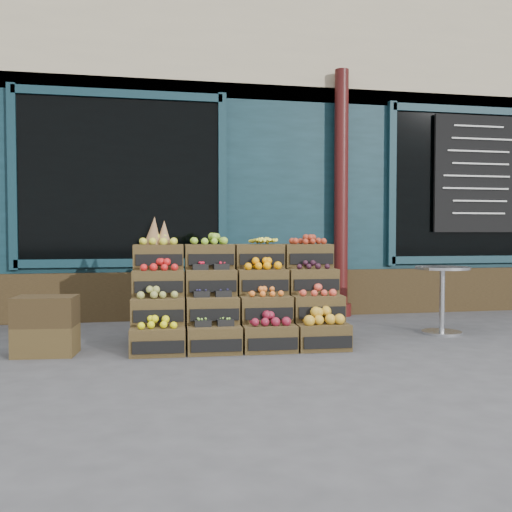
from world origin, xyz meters
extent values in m
plane|color=#3F3F42|center=(0.00, 0.00, 0.00)|extent=(60.00, 60.00, 0.00)
cube|color=#0E2931|center=(0.00, 5.20, 2.40)|extent=(12.00, 6.00, 4.80)
cube|color=#C1B28C|center=(0.00, 2.28, 3.80)|extent=(12.00, 0.18, 2.00)
cube|color=#0E2931|center=(0.00, 2.25, 1.50)|extent=(12.00, 0.12, 3.00)
cube|color=#312413|center=(0.00, 2.18, 0.30)|extent=(12.00, 0.18, 0.60)
cube|color=black|center=(-1.60, 2.18, 1.75)|extent=(2.40, 0.06, 2.00)
cube|color=black|center=(3.20, 2.18, 1.75)|extent=(2.40, 0.06, 2.00)
cylinder|color=#3C0F0E|center=(1.20, 2.05, 1.60)|extent=(0.18, 0.18, 3.20)
cube|color=black|center=(3.20, 2.10, 1.90)|extent=(1.30, 0.04, 1.60)
cube|color=#42331A|center=(-1.22, 0.09, 0.12)|extent=(0.50, 0.36, 0.24)
cube|color=black|center=(-1.23, -0.09, 0.10)|extent=(0.45, 0.04, 0.11)
cube|color=yellow|center=(-1.22, 0.09, 0.28)|extent=(0.40, 0.27, 0.08)
cube|color=#42331A|center=(-0.71, 0.07, 0.12)|extent=(0.50, 0.36, 0.24)
cube|color=black|center=(-0.72, -0.11, 0.10)|extent=(0.45, 0.04, 0.11)
cube|color=#78AD3D|center=(-0.71, 0.07, 0.26)|extent=(0.40, 0.27, 0.03)
cube|color=#42331A|center=(-0.21, 0.04, 0.12)|extent=(0.50, 0.36, 0.24)
cube|color=black|center=(-0.22, -0.14, 0.10)|extent=(0.45, 0.04, 0.11)
cube|color=maroon|center=(-0.21, 0.04, 0.29)|extent=(0.40, 0.27, 0.09)
cube|color=#42331A|center=(0.30, 0.02, 0.12)|extent=(0.50, 0.36, 0.24)
cube|color=black|center=(0.29, -0.16, 0.10)|extent=(0.45, 0.04, 0.11)
cube|color=gold|center=(0.30, 0.02, 0.30)|extent=(0.40, 0.27, 0.11)
cube|color=#42331A|center=(-1.21, 0.30, 0.36)|extent=(0.50, 0.36, 0.24)
cube|color=black|center=(-1.22, 0.12, 0.34)|extent=(0.45, 0.04, 0.11)
cube|color=olive|center=(-1.21, 0.30, 0.53)|extent=(0.40, 0.27, 0.08)
cube|color=#42331A|center=(-0.70, 0.27, 0.36)|extent=(0.50, 0.36, 0.24)
cube|color=black|center=(-0.71, 0.09, 0.34)|extent=(0.45, 0.04, 0.11)
cube|color=#1D1A3A|center=(-0.70, 0.27, 0.50)|extent=(0.40, 0.27, 0.03)
cube|color=#42331A|center=(-0.20, 0.25, 0.36)|extent=(0.50, 0.36, 0.24)
cube|color=black|center=(-0.21, 0.07, 0.34)|extent=(0.45, 0.04, 0.11)
cube|color=orange|center=(-0.20, 0.25, 0.52)|extent=(0.40, 0.27, 0.07)
cube|color=#42331A|center=(0.31, 0.23, 0.36)|extent=(0.50, 0.36, 0.24)
cube|color=black|center=(0.30, 0.05, 0.34)|extent=(0.45, 0.04, 0.11)
cube|color=#D24230|center=(0.31, 0.23, 0.53)|extent=(0.40, 0.27, 0.08)
cube|color=#42331A|center=(-1.20, 0.50, 0.61)|extent=(0.50, 0.36, 0.24)
cube|color=black|center=(-1.21, 0.32, 0.58)|extent=(0.45, 0.04, 0.11)
cube|color=red|center=(-1.20, 0.50, 0.77)|extent=(0.40, 0.27, 0.08)
cube|color=#42331A|center=(-0.69, 0.48, 0.61)|extent=(0.50, 0.36, 0.24)
cube|color=black|center=(-0.70, 0.30, 0.58)|extent=(0.45, 0.04, 0.11)
cube|color=#B71026|center=(-0.69, 0.48, 0.75)|extent=(0.40, 0.27, 0.03)
cube|color=#42331A|center=(-0.19, 0.46, 0.61)|extent=(0.50, 0.36, 0.24)
cube|color=black|center=(-0.20, 0.28, 0.58)|extent=(0.45, 0.04, 0.11)
cube|color=orange|center=(-0.19, 0.46, 0.77)|extent=(0.40, 0.27, 0.09)
cube|color=#42331A|center=(0.31, 0.43, 0.61)|extent=(0.50, 0.36, 0.24)
cube|color=black|center=(0.31, 0.25, 0.58)|extent=(0.45, 0.04, 0.11)
cube|color=black|center=(0.31, 0.43, 0.76)|extent=(0.40, 0.27, 0.06)
cube|color=#42331A|center=(-1.19, 0.71, 0.85)|extent=(0.50, 0.36, 0.24)
cube|color=black|center=(-1.20, 0.53, 0.83)|extent=(0.45, 0.04, 0.11)
cube|color=gold|center=(-1.19, 0.71, 1.01)|extent=(0.40, 0.27, 0.08)
cube|color=#42331A|center=(-0.68, 0.68, 0.85)|extent=(0.50, 0.36, 0.24)
cube|color=black|center=(-0.69, 0.51, 0.83)|extent=(0.45, 0.04, 0.11)
cube|color=#82B42D|center=(-0.68, 0.68, 1.01)|extent=(0.40, 0.27, 0.08)
cube|color=#42331A|center=(-0.18, 0.66, 0.85)|extent=(0.50, 0.36, 0.24)
cube|color=black|center=(-0.19, 0.48, 0.83)|extent=(0.45, 0.04, 0.11)
cube|color=yellow|center=(-0.18, 0.66, 1.01)|extent=(0.40, 0.27, 0.07)
cube|color=#42331A|center=(0.32, 0.64, 0.85)|extent=(0.50, 0.36, 0.24)
cube|color=black|center=(0.32, 0.46, 0.83)|extent=(0.45, 0.04, 0.11)
cube|color=#9C2F1A|center=(0.32, 0.64, 1.01)|extent=(0.40, 0.27, 0.07)
cube|color=#312413|center=(-0.45, 0.26, 0.12)|extent=(2.01, 0.43, 0.24)
cube|color=#312413|center=(-0.44, 0.47, 0.24)|extent=(2.01, 0.43, 0.49)
cube|color=#312413|center=(-0.43, 0.67, 0.36)|extent=(2.01, 0.43, 0.73)
cone|color=olive|center=(-1.24, 0.71, 1.11)|extent=(0.17, 0.17, 0.28)
cone|color=olive|center=(-1.13, 0.75, 1.09)|extent=(0.15, 0.15, 0.24)
cube|color=#42331A|center=(-2.19, 0.25, 0.13)|extent=(0.56, 0.42, 0.26)
cube|color=#312413|center=(-2.19, 0.25, 0.39)|extent=(0.56, 0.42, 0.26)
cylinder|color=silver|center=(1.81, 0.55, 0.01)|extent=(0.42, 0.42, 0.03)
cylinder|color=silver|center=(1.81, 0.55, 0.36)|extent=(0.06, 0.06, 0.69)
cylinder|color=silver|center=(1.81, 0.55, 0.71)|extent=(0.58, 0.58, 0.03)
imported|color=#175126|center=(-1.79, 2.62, 0.97)|extent=(0.82, 0.69, 1.93)
camera|label=1|loc=(-1.34, -5.05, 1.08)|focal=40.00mm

